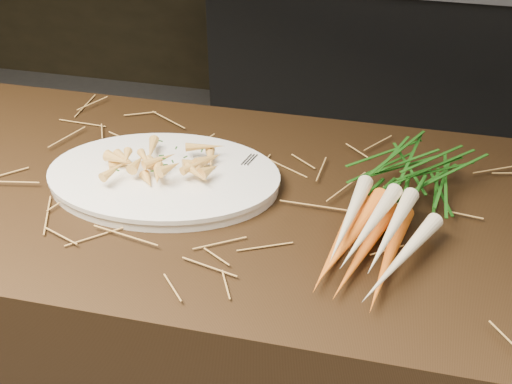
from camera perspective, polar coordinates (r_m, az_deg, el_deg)
main_counter at (r=1.54m, az=0.76°, el=-14.46°), size 2.40×0.70×0.90m
back_counter at (r=3.10m, az=13.93°, el=11.30°), size 1.82×0.62×0.84m
straw_bedding at (r=1.22m, az=0.93°, el=-0.36°), size 1.40×0.60×0.02m
root_veg_bunch at (r=1.19m, az=12.02°, el=-0.22°), size 0.25×0.51×0.09m
serving_platter at (r=1.28m, az=-8.19°, el=1.08°), size 0.48×0.35×0.02m
roasted_veg_heap at (r=1.26m, az=-8.33°, el=2.49°), size 0.24×0.18×0.05m
serving_fork at (r=1.22m, az=-1.12°, el=0.60°), size 0.06×0.17×0.00m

